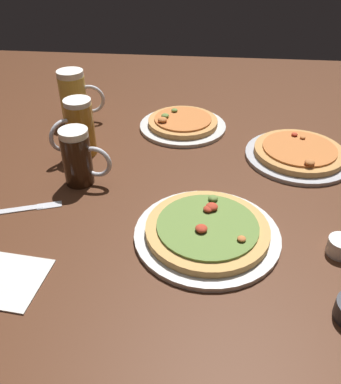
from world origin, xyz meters
TOP-DOWN VIEW (x-y plane):
  - ground_plane at (0.00, 0.00)m, footprint 2.40×2.40m
  - pizza_plate_near at (0.10, -0.14)m, footprint 0.33×0.33m
  - pizza_plate_far at (0.36, 0.24)m, footprint 0.31×0.31m
  - pizza_plate_side at (-0.00, 0.41)m, footprint 0.29×0.29m
  - beer_mug_dark at (-0.25, 0.05)m, footprint 0.13×0.08m
  - beer_mug_amber at (-0.29, 0.20)m, footprint 0.11×0.12m
  - beer_mug_pale at (-0.37, 0.43)m, footprint 0.15×0.09m
  - ramekin_sauce at (0.38, -0.16)m, footprint 0.06×0.06m
  - napkin_folded at (-0.29, -0.31)m, footprint 0.15×0.15m
  - knife_right at (-0.37, -0.09)m, footprint 0.21×0.09m

SIDE VIEW (x-z plane):
  - ground_plane at x=0.00m, z-range -0.03..0.00m
  - knife_right at x=-0.37m, z-range 0.00..0.01m
  - napkin_folded at x=-0.29m, z-range 0.00..0.01m
  - pizza_plate_side at x=0.00m, z-range -0.01..0.04m
  - pizza_plate_far at x=0.36m, z-range -0.01..0.04m
  - pizza_plate_near at x=0.10m, z-range -0.01..0.04m
  - ramekin_sauce at x=0.38m, z-range 0.00..0.04m
  - beer_mug_dark at x=-0.25m, z-range 0.00..0.15m
  - beer_mug_amber at x=-0.29m, z-range 0.00..0.17m
  - beer_mug_pale at x=-0.37m, z-range 0.00..0.17m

